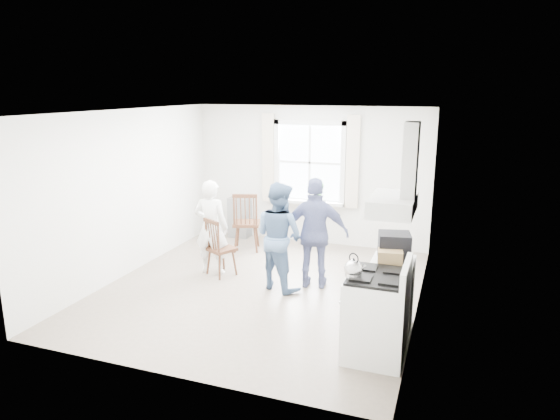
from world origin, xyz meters
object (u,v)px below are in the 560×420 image
(gas_stove, at_px, (377,315))
(person_left, at_px, (211,227))
(person_right, at_px, (316,233))
(windsor_chair_b, at_px, (216,241))
(low_cabinet, at_px, (391,294))
(person_mid, at_px, (279,236))
(stereo_stack, at_px, (394,246))
(windsor_chair_a, at_px, (246,216))

(gas_stove, distance_m, person_left, 3.36)
(gas_stove, height_order, person_left, person_left)
(gas_stove, distance_m, person_right, 2.09)
(windsor_chair_b, bearing_deg, low_cabinet, -16.98)
(gas_stove, relative_size, person_mid, 0.70)
(low_cabinet, height_order, windsor_chair_b, windsor_chair_b)
(gas_stove, bearing_deg, person_right, 124.88)
(person_mid, bearing_deg, person_right, -131.46)
(windsor_chair_b, bearing_deg, person_right, 4.54)
(person_right, bearing_deg, windsor_chair_b, -5.61)
(gas_stove, bearing_deg, stereo_stack, 84.30)
(gas_stove, xyz_separation_m, person_mid, (-1.67, 1.47, 0.32))
(person_mid, height_order, person_right, person_right)
(windsor_chair_a, height_order, person_mid, person_mid)
(gas_stove, xyz_separation_m, low_cabinet, (0.07, 0.70, -0.03))
(gas_stove, relative_size, person_left, 0.73)
(windsor_chair_a, xyz_separation_m, person_left, (-0.08, -1.17, 0.09))
(low_cabinet, xyz_separation_m, person_left, (-2.97, 0.99, 0.31))
(low_cabinet, relative_size, windsor_chair_b, 0.95)
(stereo_stack, bearing_deg, low_cabinet, -98.08)
(low_cabinet, distance_m, person_right, 1.64)
(gas_stove, xyz_separation_m, person_left, (-2.90, 1.69, 0.28))
(windsor_chair_a, xyz_separation_m, person_mid, (1.14, -1.39, 0.13))
(windsor_chair_a, bearing_deg, gas_stove, -45.41)
(stereo_stack, distance_m, windsor_chair_a, 3.62)
(windsor_chair_b, xyz_separation_m, person_left, (-0.13, 0.12, 0.19))
(windsor_chair_b, xyz_separation_m, person_mid, (1.10, -0.10, 0.23))
(gas_stove, relative_size, stereo_stack, 2.60)
(stereo_stack, distance_m, person_left, 3.14)
(gas_stove, bearing_deg, windsor_chair_b, 150.49)
(gas_stove, height_order, low_cabinet, gas_stove)
(windsor_chair_b, height_order, person_left, person_left)
(windsor_chair_b, relative_size, person_mid, 0.59)
(stereo_stack, bearing_deg, gas_stove, -95.70)
(windsor_chair_b, bearing_deg, person_left, 137.44)
(person_left, distance_m, person_right, 1.72)
(windsor_chair_a, height_order, windsor_chair_b, windsor_chair_a)
(person_left, bearing_deg, stereo_stack, 156.88)
(gas_stove, height_order, windsor_chair_b, gas_stove)
(stereo_stack, xyz_separation_m, person_left, (-2.97, 0.98, -0.30))
(low_cabinet, distance_m, windsor_chair_a, 3.61)
(low_cabinet, bearing_deg, gas_stove, -95.68)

